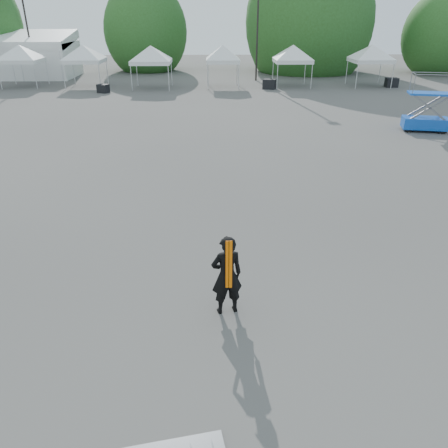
{
  "coord_description": "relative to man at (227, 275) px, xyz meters",
  "views": [
    {
      "loc": [
        -1.15,
        -10.38,
        5.68
      ],
      "look_at": [
        -0.9,
        -1.35,
        1.3
      ],
      "focal_mm": 35.0,
      "sensor_mm": 36.0,
      "label": 1
    }
  ],
  "objects": [
    {
      "name": "scissor_lift",
      "position": [
        11.04,
        15.33,
        0.59
      ],
      "size": [
        2.47,
        1.61,
        2.94
      ],
      "rotation": [
        0.0,
        0.0,
        -0.22
      ],
      "color": "#0D58B4",
      "rests_on": "ground"
    },
    {
      "name": "tent_e",
      "position": [
        0.71,
        31.05,
        2.17
      ],
      "size": [
        3.86,
        3.86,
        3.88
      ],
      "color": "silver",
      "rests_on": "ground"
    },
    {
      "name": "tent_f",
      "position": [
        6.54,
        31.07,
        2.17
      ],
      "size": [
        4.27,
        4.27,
        3.88
      ],
      "color": "silver",
      "rests_on": "ground"
    },
    {
      "name": "crate_mid",
      "position": [
        4.52,
        29.82,
        -0.5
      ],
      "size": [
        1.2,
        1.06,
        0.78
      ],
      "primitive_type": "cube",
      "rotation": [
        0.0,
        0.0,
        -0.33
      ],
      "color": "black",
      "rests_on": "ground"
    },
    {
      "name": "ground",
      "position": [
        0.89,
        2.88,
        -0.89
      ],
      "size": [
        120.0,
        120.0,
        0.0
      ],
      "primitive_type": "plane",
      "color": "#474442",
      "rests_on": "ground"
    },
    {
      "name": "tent_g",
      "position": [
        13.14,
        31.09,
        2.17
      ],
      "size": [
        4.47,
        4.47,
        3.88
      ],
      "color": "silver",
      "rests_on": "ground"
    },
    {
      "name": "tree_far_e",
      "position": [
        22.89,
        39.88,
        2.74
      ],
      "size": [
        3.84,
        3.84,
        5.84
      ],
      "color": "#382314",
      "rests_on": "ground"
    },
    {
      "name": "tent_c",
      "position": [
        -10.86,
        31.59,
        2.17
      ],
      "size": [
        4.41,
        4.41,
        3.88
      ],
      "color": "silver",
      "rests_on": "ground"
    },
    {
      "name": "crate_east",
      "position": [
        14.97,
        30.49,
        -0.51
      ],
      "size": [
        0.99,
        0.77,
        0.76
      ],
      "primitive_type": "cube",
      "rotation": [
        0.0,
        0.0,
        -0.02
      ],
      "color": "black",
      "rests_on": "ground"
    },
    {
      "name": "light_pole_west",
      "position": [
        -17.11,
        36.88,
        4.88
      ],
      "size": [
        0.6,
        0.25,
        10.3
      ],
      "color": "black",
      "rests_on": "ground"
    },
    {
      "name": "tree_mid_w",
      "position": [
        -7.11,
        42.88,
        3.04
      ],
      "size": [
        4.16,
        4.16,
        6.33
      ],
      "color": "#382314",
      "rests_on": "ground"
    },
    {
      "name": "man",
      "position": [
        0.0,
        0.0,
        0.0
      ],
      "size": [
        0.73,
        0.56,
        1.77
      ],
      "rotation": [
        0.0,
        0.0,
        3.38
      ],
      "color": "black",
      "rests_on": "ground"
    },
    {
      "name": "tree_mid_e",
      "position": [
        9.89,
        41.88,
        3.95
      ],
      "size": [
        5.12,
        5.12,
        7.79
      ],
      "color": "#382314",
      "rests_on": "ground"
    },
    {
      "name": "light_pole_east",
      "position": [
        3.89,
        34.88,
        4.63
      ],
      "size": [
        0.6,
        0.25,
        9.8
      ],
      "color": "black",
      "rests_on": "ground"
    },
    {
      "name": "tent_b",
      "position": [
        -16.11,
        31.73,
        2.17
      ],
      "size": [
        4.39,
        4.39,
        3.88
      ],
      "color": "silver",
      "rests_on": "ground"
    },
    {
      "name": "crate_west",
      "position": [
        -8.79,
        28.28,
        -0.57
      ],
      "size": [
        1.01,
        0.91,
        0.64
      ],
      "primitive_type": "cube",
      "rotation": [
        0.0,
        0.0,
        -0.4
      ],
      "color": "black",
      "rests_on": "ground"
    },
    {
      "name": "tent_d",
      "position": [
        -5.14,
        30.4,
        2.17
      ],
      "size": [
        4.46,
        4.46,
        3.88
      ],
      "color": "silver",
      "rests_on": "ground"
    }
  ]
}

